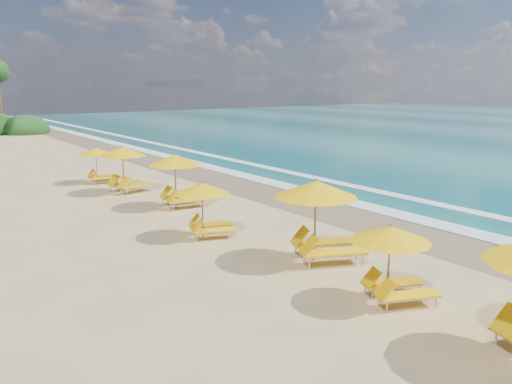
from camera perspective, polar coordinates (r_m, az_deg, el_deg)
The scene contains 9 objects.
ground at distance 20.97m, azimuth 0.00°, elevation -3.21°, with size 160.00×160.00×0.00m, color tan.
wet_sand at distance 23.47m, azimuth 7.92°, elevation -1.66°, with size 4.00×160.00×0.01m, color #7D674A.
surf_foam at distance 25.37m, azimuth 12.33°, elevation -0.73°, with size 4.00×160.00×0.01m.
station_1 at distance 13.52m, azimuth 15.21°, elevation -7.13°, with size 2.72×2.70×2.09m.
station_2 at distance 16.11m, azimuth 7.31°, elevation -2.53°, with size 3.48×3.47×2.65m.
station_3 at distance 18.66m, azimuth -5.51°, elevation -1.52°, with size 2.67×2.63×2.07m.
station_4 at distance 23.33m, azimuth -8.54°, elevation 1.70°, with size 2.89×2.75×2.46m.
station_5 at distance 27.06m, azimuth -14.26°, elevation 2.84°, with size 2.95×2.83×2.43m.
station_6 at distance 30.09m, azimuth -17.06°, elevation 3.15°, with size 2.39×2.26×2.04m.
Camera 1 is at (-11.91, -16.35, 5.51)m, focal length 35.90 mm.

